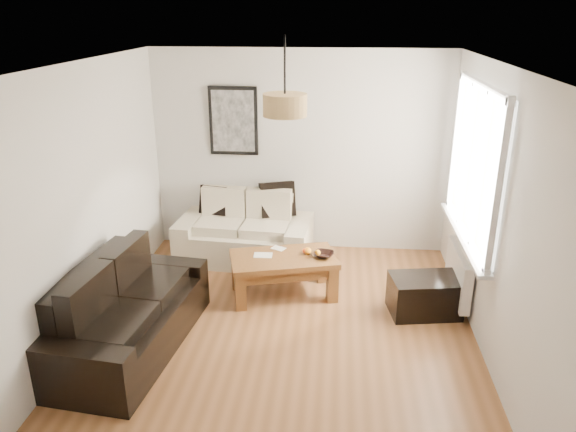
# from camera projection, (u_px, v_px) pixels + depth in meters

# --- Properties ---
(floor) EXTENTS (4.50, 4.50, 0.00)m
(floor) POSITION_uv_depth(u_px,v_px,m) (282.00, 336.00, 5.42)
(floor) COLOR brown
(floor) RESTS_ON ground
(ceiling) EXTENTS (3.80, 4.50, 0.00)m
(ceiling) POSITION_uv_depth(u_px,v_px,m) (281.00, 66.00, 4.50)
(ceiling) COLOR white
(ceiling) RESTS_ON floor
(wall_back) EXTENTS (3.80, 0.04, 2.60)m
(wall_back) POSITION_uv_depth(u_px,v_px,m) (300.00, 153.00, 7.05)
(wall_back) COLOR silver
(wall_back) RESTS_ON floor
(wall_front) EXTENTS (3.80, 0.04, 2.60)m
(wall_front) POSITION_uv_depth(u_px,v_px,m) (237.00, 364.00, 2.87)
(wall_front) COLOR silver
(wall_front) RESTS_ON floor
(wall_left) EXTENTS (0.04, 4.50, 2.60)m
(wall_left) POSITION_uv_depth(u_px,v_px,m) (80.00, 207.00, 5.13)
(wall_left) COLOR silver
(wall_left) RESTS_ON floor
(wall_right) EXTENTS (0.04, 4.50, 2.60)m
(wall_right) POSITION_uv_depth(u_px,v_px,m) (497.00, 221.00, 4.79)
(wall_right) COLOR silver
(wall_right) RESTS_ON floor
(window_bay) EXTENTS (0.14, 1.90, 1.60)m
(window_bay) POSITION_uv_depth(u_px,v_px,m) (476.00, 163.00, 5.44)
(window_bay) COLOR white
(window_bay) RESTS_ON wall_right
(radiator) EXTENTS (0.10, 0.90, 0.52)m
(radiator) POSITION_uv_depth(u_px,v_px,m) (458.00, 273.00, 5.87)
(radiator) COLOR white
(radiator) RESTS_ON wall_right
(poster) EXTENTS (0.62, 0.04, 0.87)m
(poster) POSITION_uv_depth(u_px,v_px,m) (233.00, 121.00, 6.96)
(poster) COLOR black
(poster) RESTS_ON wall_back
(pendant_shade) EXTENTS (0.40, 0.40, 0.20)m
(pendant_shade) POSITION_uv_depth(u_px,v_px,m) (285.00, 105.00, 4.91)
(pendant_shade) COLOR tan
(pendant_shade) RESTS_ON ceiling
(loveseat_cream) EXTENTS (1.73, 1.03, 0.83)m
(loveseat_cream) POSITION_uv_depth(u_px,v_px,m) (244.00, 228.00, 6.99)
(loveseat_cream) COLOR beige
(loveseat_cream) RESTS_ON floor
(sofa_leather) EXTENTS (1.13, 1.98, 0.82)m
(sofa_leather) POSITION_uv_depth(u_px,v_px,m) (127.00, 309.00, 5.12)
(sofa_leather) COLOR black
(sofa_leather) RESTS_ON floor
(coffee_table) EXTENTS (1.28, 0.91, 0.47)m
(coffee_table) POSITION_uv_depth(u_px,v_px,m) (283.00, 276.00, 6.14)
(coffee_table) COLOR brown
(coffee_table) RESTS_ON floor
(ottoman) EXTENTS (0.78, 0.57, 0.41)m
(ottoman) POSITION_uv_depth(u_px,v_px,m) (425.00, 295.00, 5.78)
(ottoman) COLOR black
(ottoman) RESTS_ON floor
(cushion_left) EXTENTS (0.39, 0.20, 0.37)m
(cushion_left) POSITION_uv_depth(u_px,v_px,m) (214.00, 200.00, 7.11)
(cushion_left) COLOR black
(cushion_left) RESTS_ON loveseat_cream
(cushion_right) EXTENTS (0.47, 0.28, 0.44)m
(cushion_right) POSITION_uv_depth(u_px,v_px,m) (277.00, 199.00, 7.03)
(cushion_right) COLOR black
(cushion_right) RESTS_ON loveseat_cream
(fruit_bowl) EXTENTS (0.25, 0.25, 0.05)m
(fruit_bowl) POSITION_uv_depth(u_px,v_px,m) (324.00, 255.00, 6.04)
(fruit_bowl) COLOR black
(fruit_bowl) RESTS_ON coffee_table
(orange_a) EXTENTS (0.10, 0.10, 0.08)m
(orange_a) POSITION_uv_depth(u_px,v_px,m) (308.00, 251.00, 6.10)
(orange_a) COLOR orange
(orange_a) RESTS_ON fruit_bowl
(orange_b) EXTENTS (0.08, 0.08, 0.07)m
(orange_b) POSITION_uv_depth(u_px,v_px,m) (318.00, 253.00, 6.05)
(orange_b) COLOR orange
(orange_b) RESTS_ON fruit_bowl
(orange_c) EXTENTS (0.07, 0.07, 0.06)m
(orange_c) POSITION_uv_depth(u_px,v_px,m) (305.00, 251.00, 6.10)
(orange_c) COLOR #F55014
(orange_c) RESTS_ON fruit_bowl
(papers) EXTENTS (0.21, 0.15, 0.01)m
(papers) POSITION_uv_depth(u_px,v_px,m) (263.00, 255.00, 6.08)
(papers) COLOR white
(papers) RESTS_ON coffee_table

